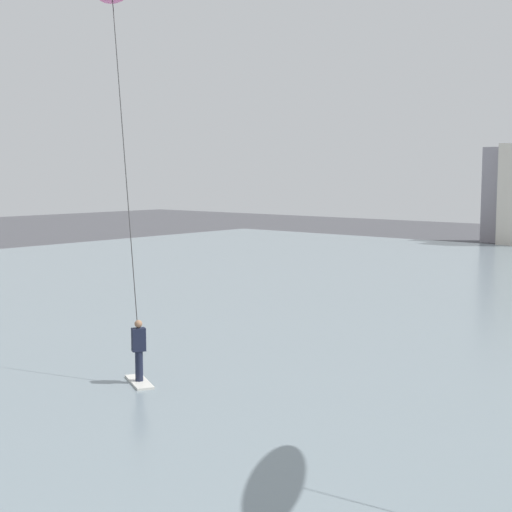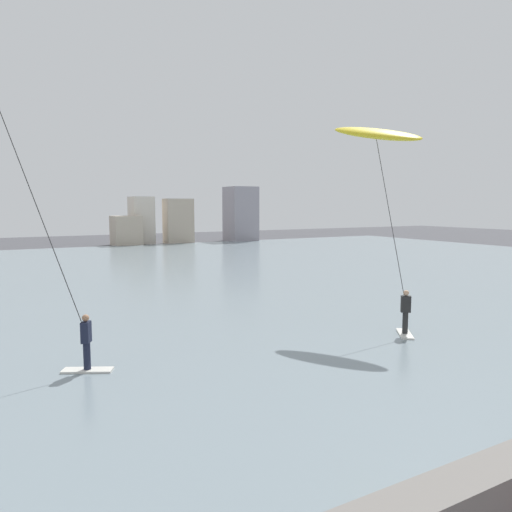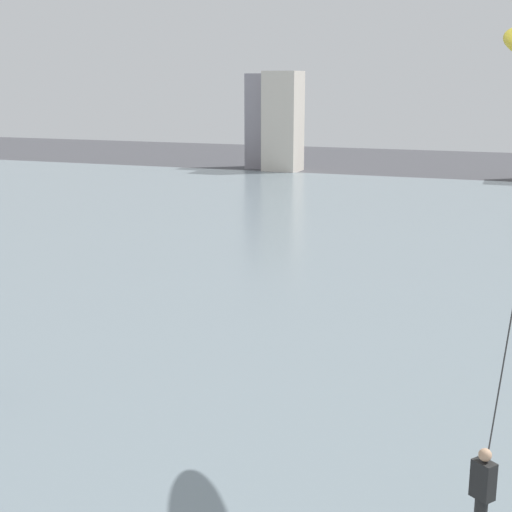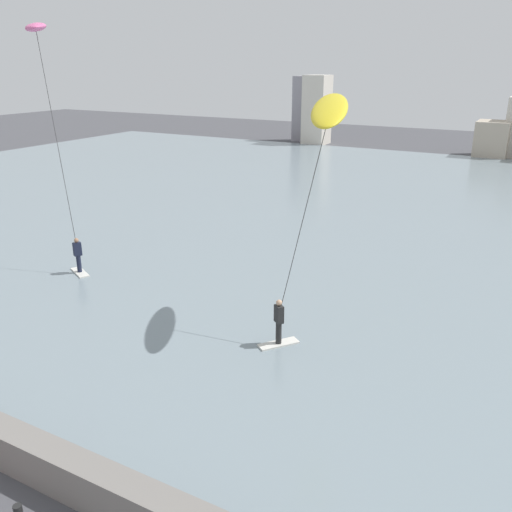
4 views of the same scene
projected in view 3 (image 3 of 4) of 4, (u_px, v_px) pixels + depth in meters
water_bay at (430, 263)px, 29.49m from camera, size 84.00×52.00×0.10m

